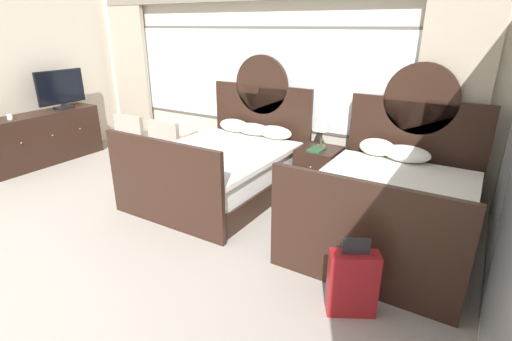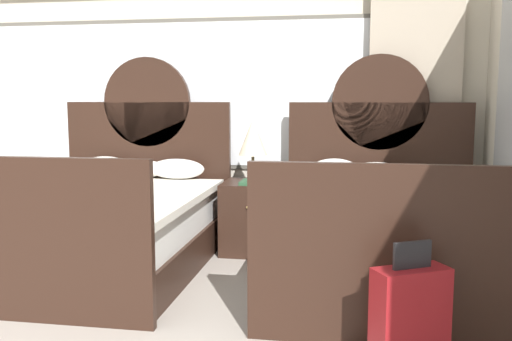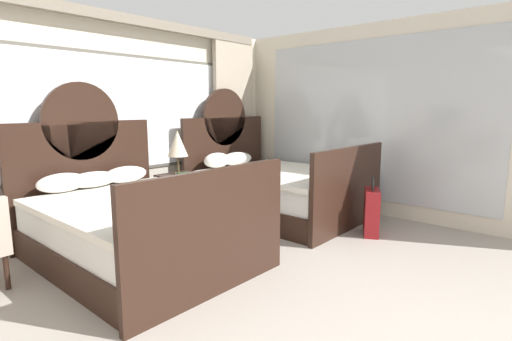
# 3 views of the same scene
# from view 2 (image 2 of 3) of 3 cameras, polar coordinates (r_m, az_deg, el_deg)

# --- Properties ---
(wall_back_window) EXTENTS (6.88, 0.22, 2.70)m
(wall_back_window) POSITION_cam_2_polar(r_m,az_deg,el_deg) (5.91, -12.17, 7.16)
(wall_back_window) COLOR beige
(wall_back_window) RESTS_ON ground_plane
(bed_near_window) EXTENTS (1.69, 2.25, 1.82)m
(bed_near_window) POSITION_cam_2_polar(r_m,az_deg,el_deg) (4.82, -15.27, -5.22)
(bed_near_window) COLOR black
(bed_near_window) RESTS_ON ground_plane
(bed_near_mirror) EXTENTS (1.69, 2.25, 1.82)m
(bed_near_mirror) POSITION_cam_2_polar(r_m,az_deg,el_deg) (4.38, 12.94, -6.44)
(bed_near_mirror) COLOR black
(bed_near_mirror) RESTS_ON ground_plane
(nightstand_between_beds) EXTENTS (0.54, 0.57, 0.66)m
(nightstand_between_beds) POSITION_cam_2_polar(r_m,az_deg,el_deg) (5.12, -0.31, -4.82)
(nightstand_between_beds) COLOR black
(nightstand_between_beds) RESTS_ON ground_plane
(table_lamp_on_nightstand) EXTENTS (0.27, 0.27, 0.58)m
(table_lamp_on_nightstand) POSITION_cam_2_polar(r_m,az_deg,el_deg) (5.09, -0.32, 3.42)
(table_lamp_on_nightstand) COLOR brown
(table_lamp_on_nightstand) RESTS_ON nightstand_between_beds
(book_on_nightstand) EXTENTS (0.18, 0.26, 0.03)m
(book_on_nightstand) POSITION_cam_2_polar(r_m,az_deg,el_deg) (4.96, -0.51, -1.21)
(book_on_nightstand) COLOR #285133
(book_on_nightstand) RESTS_ON nightstand_between_beds
(suitcase_on_floor) EXTENTS (0.42, 0.34, 0.70)m
(suitcase_on_floor) POSITION_cam_2_polar(r_m,az_deg,el_deg) (3.05, 15.60, -14.64)
(suitcase_on_floor) COLOR maroon
(suitcase_on_floor) RESTS_ON ground_plane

